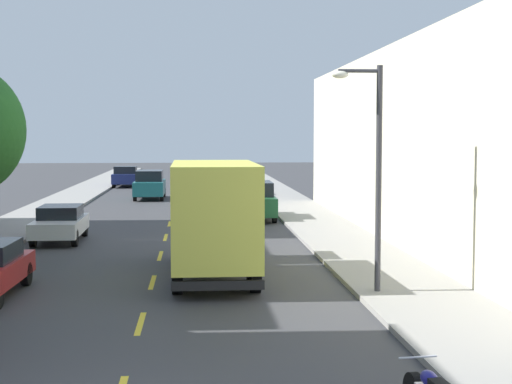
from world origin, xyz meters
TOP-DOWN VIEW (x-y plane):
  - ground_plane at (0.00, 30.00)m, footprint 160.00×160.00m
  - sidewalk_left at (-7.10, 28.00)m, footprint 3.20×120.00m
  - sidewalk_right at (7.10, 28.00)m, footprint 3.20×120.00m
  - lane_centerline_dashes at (0.00, 24.50)m, footprint 0.14×47.20m
  - apartment_block_opposite at (13.70, 20.00)m, footprint 10.00×36.00m
  - street_lamp at (5.93, 9.58)m, footprint 1.35×0.28m
  - delivery_box_truck at (1.80, 12.70)m, footprint 2.47×7.76m
  - parked_pickup_navy at (-4.44, 54.59)m, footprint 2.08×5.33m
  - parked_wagon_orange at (4.42, 44.45)m, footprint 1.88×4.72m
  - parked_sedan_white at (-4.21, 21.16)m, footprint 1.88×4.53m
  - parked_suv_forest at (4.25, 28.60)m, footprint 2.01×4.82m
  - moving_teal_sedan at (-1.80, 41.75)m, footprint 1.95×4.80m

SIDE VIEW (x-z plane):
  - ground_plane at x=0.00m, z-range 0.00..0.00m
  - lane_centerline_dashes at x=0.00m, z-range 0.00..0.01m
  - sidewalk_left at x=-7.10m, z-range 0.00..0.14m
  - sidewalk_right at x=7.10m, z-range 0.00..0.14m
  - parked_sedan_white at x=-4.21m, z-range 0.03..1.46m
  - parked_wagon_orange at x=4.42m, z-range 0.05..1.55m
  - parked_pickup_navy at x=-4.44m, z-range -0.04..1.69m
  - parked_suv_forest at x=4.25m, z-range 0.02..1.95m
  - moving_teal_sedan at x=-1.80m, z-range 0.02..1.95m
  - delivery_box_truck at x=1.80m, z-range 0.22..3.70m
  - street_lamp at x=5.93m, z-range 0.66..6.64m
  - apartment_block_opposite at x=13.70m, z-range 0.00..7.75m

